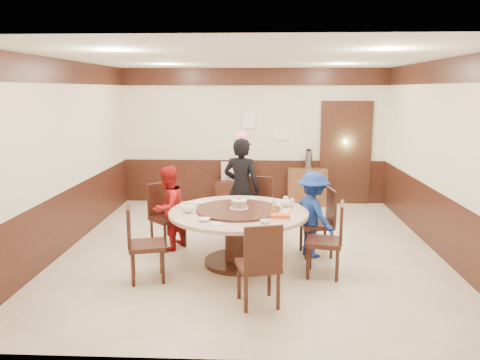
{
  "coord_description": "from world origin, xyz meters",
  "views": [
    {
      "loc": [
        0.15,
        -6.78,
        2.37
      ],
      "look_at": [
        -0.15,
        -0.25,
        1.1
      ],
      "focal_mm": 35.0,
      "sensor_mm": 36.0,
      "label": 1
    }
  ],
  "objects_px": {
    "person_standing": "(242,188)",
    "side_cabinet": "(307,187)",
    "banquet_table": "(239,226)",
    "tv_stand": "(237,192)",
    "television": "(237,172)",
    "person_red": "(168,208)",
    "person_blue": "(313,214)",
    "shrimp_platter": "(280,217)",
    "thermos": "(309,160)",
    "birthday_cake": "(239,204)"
  },
  "relations": [
    {
      "from": "birthday_cake",
      "to": "tv_stand",
      "type": "height_order",
      "value": "birthday_cake"
    },
    {
      "from": "tv_stand",
      "to": "television",
      "type": "xyz_separation_m",
      "value": [
        0.0,
        0.0,
        0.44
      ]
    },
    {
      "from": "person_standing",
      "to": "birthday_cake",
      "type": "height_order",
      "value": "person_standing"
    },
    {
      "from": "banquet_table",
      "to": "person_standing",
      "type": "height_order",
      "value": "person_standing"
    },
    {
      "from": "person_blue",
      "to": "shrimp_platter",
      "type": "relative_size",
      "value": 4.12
    },
    {
      "from": "person_blue",
      "to": "tv_stand",
      "type": "height_order",
      "value": "person_blue"
    },
    {
      "from": "birthday_cake",
      "to": "tv_stand",
      "type": "relative_size",
      "value": 0.3
    },
    {
      "from": "person_standing",
      "to": "shrimp_platter",
      "type": "height_order",
      "value": "person_standing"
    },
    {
      "from": "person_standing",
      "to": "tv_stand",
      "type": "height_order",
      "value": "person_standing"
    },
    {
      "from": "person_blue",
      "to": "tv_stand",
      "type": "xyz_separation_m",
      "value": [
        -1.25,
        3.05,
        -0.37
      ]
    },
    {
      "from": "television",
      "to": "person_red",
      "type": "bearing_deg",
      "value": 78.54
    },
    {
      "from": "tv_stand",
      "to": "thermos",
      "type": "bearing_deg",
      "value": 1.16
    },
    {
      "from": "tv_stand",
      "to": "side_cabinet",
      "type": "height_order",
      "value": "side_cabinet"
    },
    {
      "from": "side_cabinet",
      "to": "thermos",
      "type": "distance_m",
      "value": 0.57
    },
    {
      "from": "shrimp_platter",
      "to": "tv_stand",
      "type": "distance_m",
      "value": 3.88
    },
    {
      "from": "banquet_table",
      "to": "thermos",
      "type": "distance_m",
      "value": 3.68
    },
    {
      "from": "banquet_table",
      "to": "shrimp_platter",
      "type": "bearing_deg",
      "value": -34.35
    },
    {
      "from": "banquet_table",
      "to": "side_cabinet",
      "type": "relative_size",
      "value": 2.36
    },
    {
      "from": "banquet_table",
      "to": "television",
      "type": "relative_size",
      "value": 2.83
    },
    {
      "from": "person_standing",
      "to": "tv_stand",
      "type": "distance_m",
      "value": 2.33
    },
    {
      "from": "birthday_cake",
      "to": "thermos",
      "type": "distance_m",
      "value": 3.63
    },
    {
      "from": "person_standing",
      "to": "shrimp_platter",
      "type": "relative_size",
      "value": 5.45
    },
    {
      "from": "thermos",
      "to": "television",
      "type": "bearing_deg",
      "value": -178.84
    },
    {
      "from": "person_red",
      "to": "birthday_cake",
      "type": "relative_size",
      "value": 4.9
    },
    {
      "from": "person_blue",
      "to": "birthday_cake",
      "type": "bearing_deg",
      "value": 74.84
    },
    {
      "from": "tv_stand",
      "to": "thermos",
      "type": "xyz_separation_m",
      "value": [
        1.48,
        0.03,
        0.69
      ]
    },
    {
      "from": "shrimp_platter",
      "to": "television",
      "type": "distance_m",
      "value": 3.85
    },
    {
      "from": "person_red",
      "to": "shrimp_platter",
      "type": "distance_m",
      "value": 1.88
    },
    {
      "from": "person_standing",
      "to": "person_red",
      "type": "xyz_separation_m",
      "value": [
        -1.07,
        -0.6,
        -0.18
      ]
    },
    {
      "from": "banquet_table",
      "to": "side_cabinet",
      "type": "height_order",
      "value": "banquet_table"
    },
    {
      "from": "person_blue",
      "to": "shrimp_platter",
      "type": "bearing_deg",
      "value": 112.82
    },
    {
      "from": "person_red",
      "to": "shrimp_platter",
      "type": "relative_size",
      "value": 4.22
    },
    {
      "from": "person_red",
      "to": "thermos",
      "type": "distance_m",
      "value": 3.73
    },
    {
      "from": "person_standing",
      "to": "television",
      "type": "bearing_deg",
      "value": -67.81
    },
    {
      "from": "television",
      "to": "shrimp_platter",
      "type": "bearing_deg",
      "value": 106.94
    },
    {
      "from": "person_standing",
      "to": "television",
      "type": "height_order",
      "value": "person_standing"
    },
    {
      "from": "person_standing",
      "to": "side_cabinet",
      "type": "distance_m",
      "value": 2.64
    },
    {
      "from": "birthday_cake",
      "to": "person_red",
      "type": "bearing_deg",
      "value": 153.91
    },
    {
      "from": "person_red",
      "to": "person_blue",
      "type": "relative_size",
      "value": 1.02
    },
    {
      "from": "person_blue",
      "to": "birthday_cake",
      "type": "xyz_separation_m",
      "value": [
        -1.04,
        -0.33,
        0.22
      ]
    },
    {
      "from": "birthday_cake",
      "to": "shrimp_platter",
      "type": "bearing_deg",
      "value": -36.25
    },
    {
      "from": "banquet_table",
      "to": "thermos",
      "type": "height_order",
      "value": "thermos"
    },
    {
      "from": "person_standing",
      "to": "shrimp_platter",
      "type": "distance_m",
      "value": 1.62
    },
    {
      "from": "side_cabinet",
      "to": "television",
      "type": "bearing_deg",
      "value": -178.82
    },
    {
      "from": "thermos",
      "to": "person_red",
      "type": "bearing_deg",
      "value": -129.35
    },
    {
      "from": "shrimp_platter",
      "to": "person_blue",
      "type": "bearing_deg",
      "value": 55.5
    },
    {
      "from": "person_red",
      "to": "shrimp_platter",
      "type": "xyz_separation_m",
      "value": [
        1.63,
        -0.93,
        0.15
      ]
    },
    {
      "from": "person_red",
      "to": "tv_stand",
      "type": "height_order",
      "value": "person_red"
    },
    {
      "from": "banquet_table",
      "to": "birthday_cake",
      "type": "distance_m",
      "value": 0.31
    },
    {
      "from": "person_standing",
      "to": "person_blue",
      "type": "bearing_deg",
      "value": 160.13
    }
  ]
}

